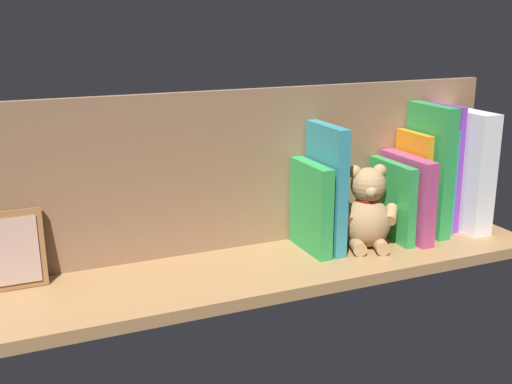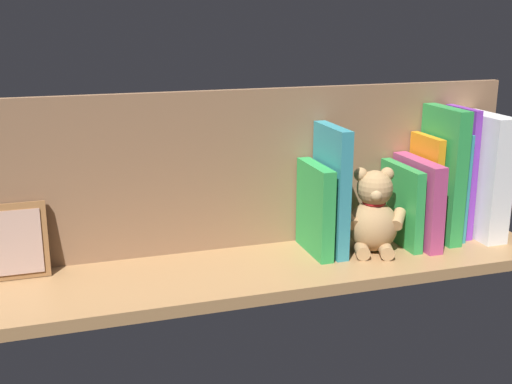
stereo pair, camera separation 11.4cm
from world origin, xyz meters
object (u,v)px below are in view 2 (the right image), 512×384
at_px(dictionary_thick_white, 481,176).
at_px(book_0, 459,172).
at_px(teddy_bear, 373,215).
at_px(picture_frame_leaning, 9,242).

distance_m(dictionary_thick_white, book_0, 0.04).
xyz_separation_m(book_0, teddy_bear, (0.21, 0.04, -0.06)).
xyz_separation_m(book_0, picture_frame_leaning, (0.88, -0.03, -0.07)).
relative_size(dictionary_thick_white, teddy_bear, 1.53).
xyz_separation_m(dictionary_thick_white, teddy_bear, (0.25, 0.02, -0.05)).
height_order(dictionary_thick_white, picture_frame_leaning, dictionary_thick_white).
xyz_separation_m(dictionary_thick_white, book_0, (0.04, -0.02, 0.01)).
distance_m(dictionary_thick_white, teddy_bear, 0.26).
bearing_deg(dictionary_thick_white, teddy_bear, 3.94).
bearing_deg(book_0, dictionary_thick_white, 151.77).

